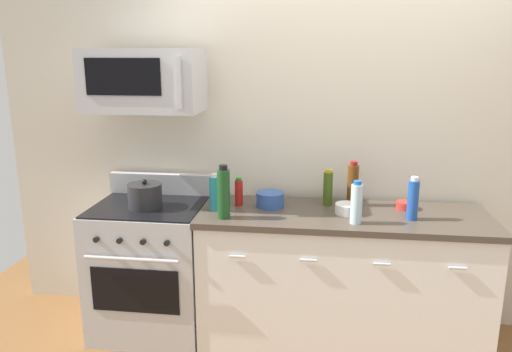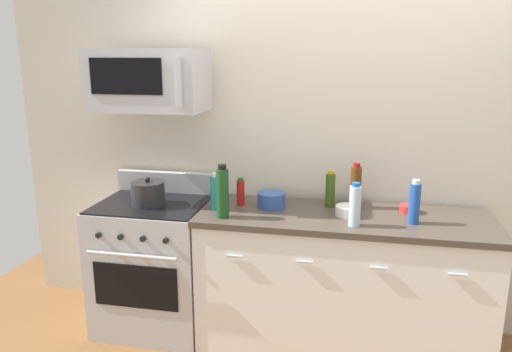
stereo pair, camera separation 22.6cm
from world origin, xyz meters
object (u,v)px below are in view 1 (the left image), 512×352
object	(u,v)px
bottle_wine_amber	(353,185)
stockpot	(145,196)
range_oven	(152,267)
bottle_olive_oil	(328,188)
microwave	(144,80)
bottle_wine_green	(224,193)
bowl_blue_mixing	(270,199)
bowl_white_ceramic	(347,209)
bottle_water_clear	(356,203)
bottle_hot_sauce_red	(239,192)
bottle_soda_blue	(413,199)
bowl_red_small	(406,205)
bottle_dish_soap	(214,193)

from	to	relation	value
bottle_wine_amber	stockpot	bearing A→B (deg)	-170.39
range_oven	bottle_olive_oil	xyz separation A→B (m)	(1.20, 0.16, 0.57)
microwave	bottle_wine_green	bearing A→B (deg)	-23.08
bottle_olive_oil	bowl_blue_mixing	xyz separation A→B (m)	(-0.38, -0.09, -0.07)
bowl_white_ceramic	microwave	bearing A→B (deg)	177.61
range_oven	microwave	xyz separation A→B (m)	(0.00, 0.04, 1.28)
microwave	bottle_wine_green	distance (m)	0.90
bottle_water_clear	bowl_white_ceramic	size ratio (longest dim) A/B	1.70
bottle_wine_green	bottle_olive_oil	world-z (taller)	bottle_wine_green
range_oven	bottle_wine_amber	bearing A→B (deg)	7.43
bottle_hot_sauce_red	microwave	bearing A→B (deg)	-176.53
bowl_white_ceramic	stockpot	distance (m)	1.33
bottle_hot_sauce_red	bottle_olive_oil	xyz separation A→B (m)	(0.59, 0.08, 0.03)
bottle_soda_blue	stockpot	distance (m)	1.72
bowl_red_small	bottle_soda_blue	bearing A→B (deg)	-89.25
bottle_soda_blue	bowl_red_small	world-z (taller)	bottle_soda_blue
bottle_wine_amber	stockpot	size ratio (longest dim) A/B	1.35
bowl_blue_mixing	bowl_white_ceramic	world-z (taller)	bowl_blue_mixing
bottle_wine_amber	bottle_olive_oil	size ratio (longest dim) A/B	1.22
bottle_hot_sauce_red	stockpot	size ratio (longest dim) A/B	0.84
microwave	bottle_wine_amber	world-z (taller)	microwave
bottle_wine_green	bottle_olive_oil	distance (m)	0.74
range_oven	bowl_red_small	size ratio (longest dim) A/B	8.63
range_oven	bottle_wine_amber	xyz separation A→B (m)	(1.37, 0.18, 0.59)
bottle_wine_green	bowl_red_small	size ratio (longest dim) A/B	2.73
microwave	bottle_soda_blue	bearing A→B (deg)	-3.88
bottle_hot_sauce_red	bottle_dish_soap	bearing A→B (deg)	-137.47
bottle_hot_sauce_red	bottle_wine_green	world-z (taller)	bottle_wine_green
range_oven	bowl_white_ceramic	world-z (taller)	range_oven
bottle_hot_sauce_red	bottle_olive_oil	size ratio (longest dim) A/B	0.77
bottle_wine_amber	stockpot	world-z (taller)	bottle_wine_amber
microwave	bowl_blue_mixing	world-z (taller)	microwave
range_oven	bottle_olive_oil	distance (m)	1.34
microwave	bottle_hot_sauce_red	distance (m)	0.96
bottle_wine_amber	bowl_blue_mixing	distance (m)	0.56
bottle_wine_amber	bottle_soda_blue	bearing A→B (deg)	-35.58
bottle_hot_sauce_red	bottle_soda_blue	distance (m)	1.12
bottle_wine_green	bottle_water_clear	bearing A→B (deg)	0.31
stockpot	bottle_soda_blue	bearing A→B (deg)	-0.62
bottle_water_clear	bowl_white_ceramic	bearing A→B (deg)	102.89
bottle_water_clear	bottle_wine_green	xyz separation A→B (m)	(-0.81, -0.00, 0.03)
bottle_soda_blue	bowl_blue_mixing	world-z (taller)	bottle_soda_blue
bottle_water_clear	bottle_olive_oil	size ratio (longest dim) A/B	1.07
microwave	bottle_water_clear	distance (m)	1.56
bowl_blue_mixing	bowl_white_ceramic	bearing A→B (deg)	-9.79
range_oven	bottle_olive_oil	size ratio (longest dim) A/B	4.31
bottle_olive_oil	stockpot	bearing A→B (deg)	-169.75
range_oven	bottle_dish_soap	bearing A→B (deg)	-5.67
bottle_hot_sauce_red	bottle_wine_amber	xyz separation A→B (m)	(0.76, 0.10, 0.05)
bottle_soda_blue	stockpot	bearing A→B (deg)	179.38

